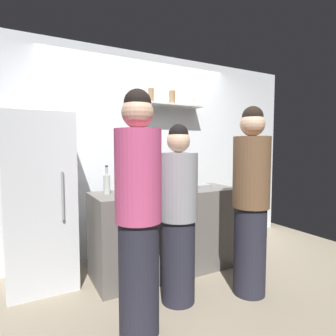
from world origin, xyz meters
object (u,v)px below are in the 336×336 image
at_px(wine_bottle_pale_glass, 107,183).
at_px(person_pink_top, 138,214).
at_px(baking_pan, 194,187).
at_px(water_bottle_plastic, 135,182).
at_px(wine_bottle_dark_glass, 141,180).
at_px(person_brown_jacket, 251,202).
at_px(utensil_holder, 164,184).
at_px(refrigerator, 40,201).
at_px(wine_bottle_green_glass, 156,181).
at_px(person_grey_hoodie, 178,216).

bearing_deg(wine_bottle_pale_glass, person_pink_top, -92.14).
xyz_separation_m(baking_pan, water_bottle_plastic, (-0.69, 0.11, 0.09)).
height_order(wine_bottle_dark_glass, water_bottle_plastic, wine_bottle_dark_glass).
relative_size(wine_bottle_pale_glass, person_brown_jacket, 0.17).
height_order(wine_bottle_dark_glass, person_pink_top, person_pink_top).
bearing_deg(baking_pan, water_bottle_plastic, 171.16).
xyz_separation_m(baking_pan, wine_bottle_dark_glass, (-0.55, 0.24, 0.08)).
height_order(wine_bottle_pale_glass, person_pink_top, person_pink_top).
xyz_separation_m(water_bottle_plastic, person_brown_jacket, (0.81, -0.89, -0.14)).
relative_size(utensil_holder, wine_bottle_pale_glass, 0.75).
relative_size(wine_bottle_dark_glass, person_pink_top, 0.16).
height_order(refrigerator, wine_bottle_green_glass, refrigerator).
height_order(refrigerator, person_grey_hoodie, refrigerator).
xyz_separation_m(baking_pan, utensil_holder, (-0.29, 0.19, 0.03)).
bearing_deg(water_bottle_plastic, wine_bottle_pale_glass, 178.40).
height_order(wine_bottle_green_glass, person_grey_hoodie, person_grey_hoodie).
bearing_deg(refrigerator, utensil_holder, -6.68).
distance_m(wine_bottle_green_glass, person_brown_jacket, 1.02).
xyz_separation_m(baking_pan, wine_bottle_pale_glass, (-0.99, 0.12, 0.08)).
height_order(refrigerator, baking_pan, refrigerator).
bearing_deg(water_bottle_plastic, refrigerator, 165.78).
height_order(baking_pan, wine_bottle_pale_glass, wine_bottle_pale_glass).
bearing_deg(wine_bottle_dark_glass, utensil_holder, -12.54).
bearing_deg(person_brown_jacket, wine_bottle_green_glass, -134.41).
bearing_deg(wine_bottle_green_glass, person_pink_top, -122.88).
xyz_separation_m(refrigerator, person_pink_top, (0.58, -1.16, 0.05)).
relative_size(water_bottle_plastic, person_pink_top, 0.14).
xyz_separation_m(utensil_holder, person_grey_hoodie, (-0.26, -0.77, -0.19)).
height_order(wine_bottle_pale_glass, person_brown_jacket, person_brown_jacket).
xyz_separation_m(refrigerator, wine_bottle_dark_glass, (1.05, -0.10, 0.16)).
distance_m(wine_bottle_pale_glass, person_grey_hoodie, 0.86).
relative_size(wine_bottle_dark_glass, person_grey_hoodie, 0.18).
height_order(refrigerator, person_brown_jacket, person_brown_jacket).
bearing_deg(wine_bottle_dark_glass, person_grey_hoodie, -89.78).
bearing_deg(person_pink_top, baking_pan, 13.20).
height_order(wine_bottle_green_glass, person_pink_top, person_pink_top).
distance_m(baking_pan, utensil_holder, 0.35).
distance_m(wine_bottle_dark_glass, water_bottle_plastic, 0.19).
height_order(wine_bottle_green_glass, water_bottle_plastic, wine_bottle_green_glass).
distance_m(wine_bottle_green_glass, wine_bottle_pale_glass, 0.53).
bearing_deg(baking_pan, utensil_holder, 147.47).
bearing_deg(utensil_holder, water_bottle_plastic, -169.02).
distance_m(baking_pan, person_brown_jacket, 0.79).
xyz_separation_m(baking_pan, wine_bottle_green_glass, (-0.47, 0.05, 0.09)).
distance_m(refrigerator, wine_bottle_dark_glass, 1.07).
distance_m(refrigerator, baking_pan, 1.64).
distance_m(person_brown_jacket, person_pink_top, 1.14).
height_order(utensil_holder, person_grey_hoodie, person_grey_hoodie).
relative_size(water_bottle_plastic, person_grey_hoodie, 0.15).
height_order(person_brown_jacket, person_pink_top, person_pink_top).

